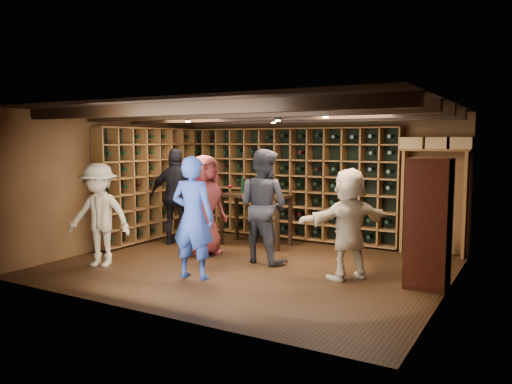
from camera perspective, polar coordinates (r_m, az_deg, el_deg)
The scene contains 13 objects.
ground at distance 8.13m, azimuth -0.77°, elevation -8.43°, with size 6.00×6.00×0.00m, color black.
room_shell at distance 7.93m, azimuth -0.60°, elevation 8.85°, with size 6.00×6.00×6.00m.
wine_rack_back at distance 10.21m, azimuth 3.33°, elevation 1.06°, with size 4.65×0.30×2.20m.
wine_rack_left at distance 10.26m, azimuth -12.12°, elevation 0.96°, with size 0.30×2.65×2.20m.
crate_shelf at distance 9.25m, azimuth 19.83°, elevation 2.81°, with size 1.20×0.32×2.07m.
display_cabinet at distance 7.19m, azimuth 19.08°, elevation -3.68°, with size 0.55×0.50×1.75m.
man_blue_shirt at distance 7.30m, azimuth -7.23°, elevation -2.92°, with size 0.65×0.43×1.79m, color navy.
man_grey_suit at distance 8.22m, azimuth 0.83°, elevation -1.61°, with size 0.91×0.71×1.87m, color black.
guest_red_floral at distance 8.80m, azimuth -5.89°, elevation -1.51°, with size 0.86×0.56×1.76m, color maroon.
guest_woman_black at distance 9.75m, azimuth -9.04°, elevation -0.53°, with size 1.09×0.45×1.86m, color black.
guest_khaki at distance 8.36m, azimuth -17.49°, elevation -2.52°, with size 1.07×0.61×1.65m, color gray.
guest_beige at distance 7.36m, azimuth 10.57°, elevation -3.58°, with size 1.51×0.48×1.62m, color tan.
tasting_table at distance 9.55m, azimuth -0.03°, elevation -1.00°, with size 1.32×0.67×1.27m.
Camera 1 is at (4.01, -6.78, 2.01)m, focal length 35.00 mm.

